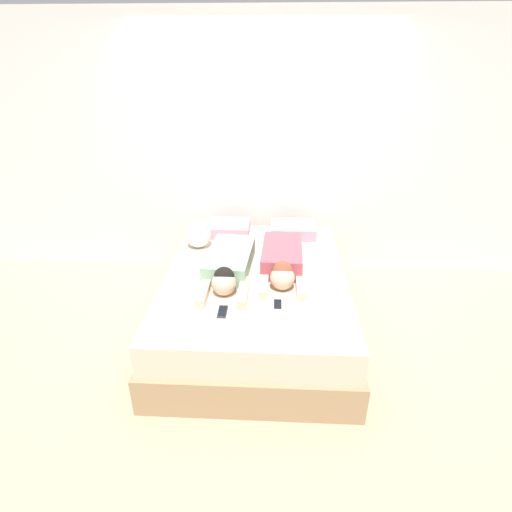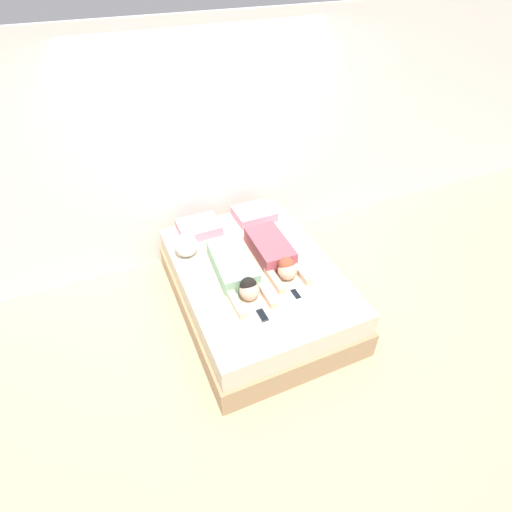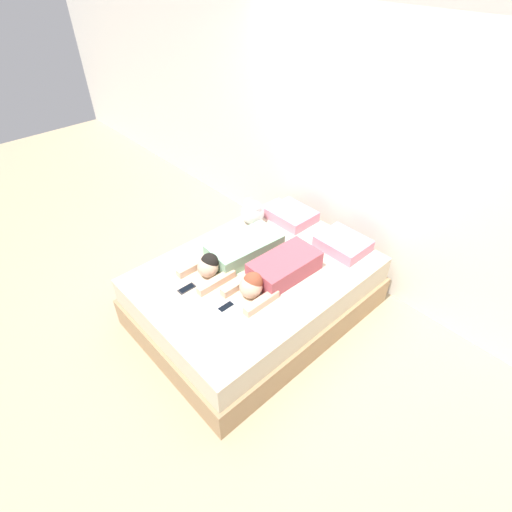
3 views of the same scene
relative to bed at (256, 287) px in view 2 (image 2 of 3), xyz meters
The scene contains 10 objects.
ground_plane 0.27m from the bed, ahead, with size 12.00×12.00×0.00m, color tan.
wall_back 1.59m from the bed, 90.00° to the left, with size 12.00×0.06×2.60m.
bed is the anchor object (origin of this frame).
pillow_head_left 0.94m from the bed, 112.36° to the left, with size 0.45×0.37×0.11m.
pillow_head_right 0.94m from the bed, 67.64° to the left, with size 0.45×0.37×0.11m.
person_left 0.43m from the bed, 167.54° to the right, with size 0.40×0.99×0.21m.
person_right 0.43m from the bed, ahead, with size 0.36×0.90×0.22m.
cell_phone_left 0.70m from the bed, 108.84° to the right, with size 0.07×0.15×0.01m.
cell_phone_right 0.60m from the bed, 69.68° to the right, with size 0.07×0.15×0.01m.
plush_toy 0.85m from the bed, 140.03° to the left, with size 0.24×0.24×0.25m.
Camera 2 is at (-1.20, -2.73, 3.20)m, focal length 28.00 mm.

